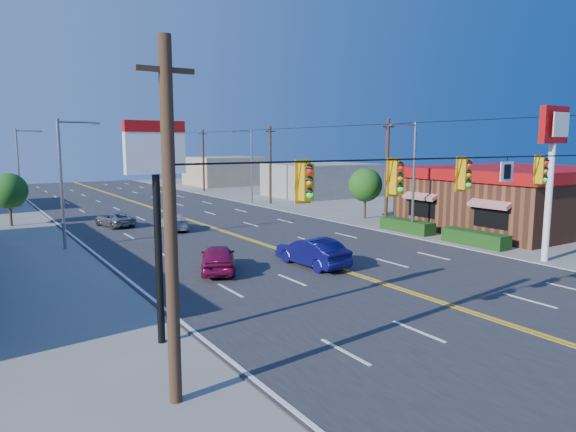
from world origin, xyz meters
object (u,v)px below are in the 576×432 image
kfc_pylon (552,152)px  car_blue (312,253)px  pizza_hut_sign (156,186)px  car_silver (114,220)px  car_white (175,223)px  kfc (514,197)px  car_magenta (218,259)px  signal_span (484,188)px

kfc_pylon → car_blue: kfc_pylon is taller
pizza_hut_sign → car_silver: size_ratio=1.70×
kfc_pylon → car_white: size_ratio=2.03×
kfc → car_white: (-22.74, 12.82, -1.77)m
kfc_pylon → car_silver: kfc_pylon is taller
kfc → kfc_pylon: 12.52m
car_magenta → car_blue: bearing=-173.4°
pizza_hut_sign → car_blue: size_ratio=1.48×
signal_span → kfc_pylon: signal_span is taller
car_magenta → kfc_pylon: bearing=-179.3°
pizza_hut_sign → car_magenta: pizza_hut_sign is taller
kfc_pylon → car_white: bearing=123.6°
kfc → car_magenta: bearing=-178.6°
car_white → kfc_pylon: bearing=134.8°
kfc → kfc_pylon: size_ratio=1.92×
kfc_pylon → car_blue: 14.18m
pizza_hut_sign → car_white: pizza_hut_sign is taller
kfc_pylon → car_white: (-13.84, 20.82, -5.44)m
car_magenta → kfc: bearing=-153.8°
pizza_hut_sign → car_silver: 25.81m
kfc → car_magenta: 25.47m
car_silver → pizza_hut_sign: bearing=67.4°
pizza_hut_sign → car_silver: (4.77, 24.94, -4.62)m
kfc → car_blue: kfc is taller
signal_span → car_white: size_ratio=5.82×
kfc_pylon → pizza_hut_sign: bearing=180.0°
car_magenta → car_silver: 17.56m
kfc_pylon → signal_span: bearing=-160.2°
signal_span → pizza_hut_sign: (-10.88, 4.00, 0.30)m
pizza_hut_sign → car_magenta: (5.49, 7.39, -4.47)m
kfc_pylon → car_magenta: bearing=155.9°
car_blue → car_silver: size_ratio=1.14×
kfc → car_white: 26.16m
signal_span → kfc_pylon: (11.12, 4.00, 1.16)m
pizza_hut_sign → car_magenta: size_ratio=1.65×
car_white → car_silver: car_white is taller
kfc_pylon → kfc: bearing=42.0°
car_magenta → car_silver: car_magenta is taller
kfc → car_blue: 20.87m
kfc → kfc_pylon: bearing=-138.0°
kfc_pylon → car_silver: bearing=124.6°
signal_span → car_magenta: 13.27m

